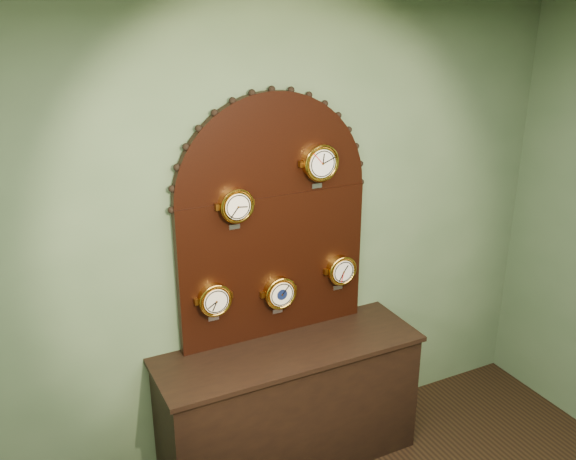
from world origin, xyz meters
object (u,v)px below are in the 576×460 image
shop_counter (289,407)px  tide_clock (341,270)px  display_board (273,212)px  arabic_clock (320,163)px  barometer (280,292)px  hygrometer (215,299)px  roman_clock (236,205)px

shop_counter → tide_clock: bearing=19.3°
display_board → tide_clock: 0.62m
arabic_clock → barometer: size_ratio=1.06×
shop_counter → hygrometer: size_ratio=6.33×
barometer → roman_clock: bearing=179.9°
shop_counter → hygrometer: 0.89m
tide_clock → display_board: bearing=171.5°
shop_counter → roman_clock: bearing=149.0°
shop_counter → hygrometer: (-0.41, 0.15, 0.78)m
shop_counter → display_board: display_board is taller
display_board → shop_counter: bearing=-90.0°
shop_counter → roman_clock: size_ratio=6.34×
arabic_clock → tide_clock: size_ratio=1.11×
display_board → hygrometer: (-0.41, -0.07, -0.45)m
shop_counter → barometer: bearing=86.1°
shop_counter → roman_clock: roman_clock is taller
arabic_clock → barometer: (-0.26, 0.00, -0.78)m
roman_clock → arabic_clock: bearing=-0.1°
barometer → tide_clock: tide_clock is taller
shop_counter → hygrometer: hygrometer is taller
arabic_clock → tide_clock: (0.17, 0.00, -0.72)m
roman_clock → hygrometer: roman_clock is taller
display_board → barometer: display_board is taller
display_board → roman_clock: (-0.26, -0.07, 0.10)m
shop_counter → arabic_clock: bearing=29.2°
shop_counter → tide_clock: tide_clock is taller
display_board → barometer: 0.50m
roman_clock → hygrometer: (-0.15, -0.00, -0.55)m
arabic_clock → tide_clock: 0.74m
arabic_clock → barometer: arabic_clock is taller
roman_clock → tide_clock: 0.88m
display_board → tide_clock: display_board is taller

